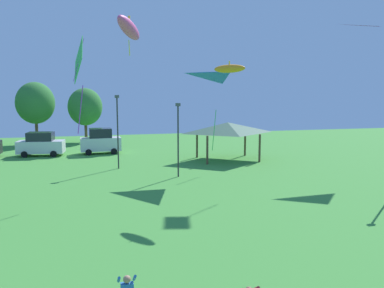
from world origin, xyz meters
name	(u,v)px	position (x,y,z in m)	size (l,w,h in m)	color
kite_flying_2	(79,63)	(-4.65, 25.72, 8.37)	(0.73, 2.94, 5.95)	green
kite_flying_3	(229,69)	(4.19, 23.42, 8.00)	(1.73, 2.13, 0.72)	orange
kite_flying_4	(378,41)	(18.78, 29.03, 10.63)	(3.52, 2.57, 0.40)	purple
kite_flying_6	(222,99)	(6.38, 31.60, 5.92)	(3.68, 3.95, 4.64)	blue
kite_flying_8	(129,28)	(-1.47, 26.99, 10.67)	(2.33, 4.11, 2.58)	#E54C93
parked_car_second_from_left	(41,144)	(-9.18, 42.99, 1.19)	(4.71, 2.49, 2.41)	silver
parked_car_third_from_left	(101,141)	(-3.25, 43.08, 1.29)	(4.20, 2.11, 2.66)	silver
park_pavilion	(228,128)	(8.51, 36.42, 3.08)	(6.54, 4.85, 3.60)	brown
light_post_0	(118,127)	(-1.93, 34.50, 3.53)	(0.36, 0.20, 6.26)	#2D2D33
light_post_2	(178,135)	(2.39, 30.09, 3.25)	(0.36, 0.20, 5.71)	#2D2D33
treeline_tree_2	(35,103)	(-10.74, 52.44, 5.03)	(4.61, 4.61, 7.58)	brown
treeline_tree_3	(85,107)	(-4.90, 53.24, 4.47)	(4.30, 4.30, 6.85)	brown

